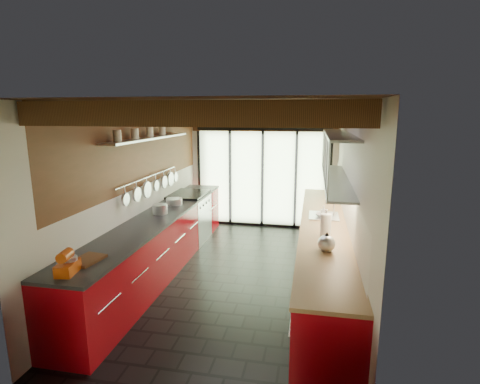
{
  "coord_description": "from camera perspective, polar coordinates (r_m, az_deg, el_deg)",
  "views": [
    {
      "loc": [
        1.08,
        -5.33,
        2.49
      ],
      "look_at": [
        -0.05,
        0.4,
        1.25
      ],
      "focal_mm": 28.0,
      "sensor_mm": 36.0,
      "label": 1
    }
  ],
  "objects": [
    {
      "name": "ground",
      "position": [
        5.98,
        -0.3,
        -12.62
      ],
      "size": [
        5.5,
        5.5,
        0.0
      ],
      "primitive_type": "plane",
      "color": "black",
      "rests_on": "ground"
    },
    {
      "name": "room_shell",
      "position": [
        5.5,
        -0.32,
        3.25
      ],
      "size": [
        5.5,
        5.5,
        5.5
      ],
      "color": "silver",
      "rests_on": "ground"
    },
    {
      "name": "ceiling_beams",
      "position": [
        5.81,
        0.43,
        11.72
      ],
      "size": [
        3.14,
        5.06,
        4.9
      ],
      "color": "#593316",
      "rests_on": "ground"
    },
    {
      "name": "glass_door",
      "position": [
        8.14,
        3.48,
        6.1
      ],
      "size": [
        2.95,
        0.1,
        2.9
      ],
      "color": "#C6EAAD",
      "rests_on": "ground"
    },
    {
      "name": "left_counter",
      "position": [
        6.17,
        -12.1,
        -7.49
      ],
      "size": [
        0.68,
        5.0,
        0.92
      ],
      "color": "#A0070F",
      "rests_on": "ground"
    },
    {
      "name": "range_stove",
      "position": [
        7.45,
        -7.74,
        -3.85
      ],
      "size": [
        0.66,
        0.9,
        0.97
      ],
      "color": "silver",
      "rests_on": "ground"
    },
    {
      "name": "right_counter",
      "position": [
        5.7,
        12.51,
        -9.14
      ],
      "size": [
        0.68,
        5.0,
        0.92
      ],
      "color": "#A0070F",
      "rests_on": "ground"
    },
    {
      "name": "sink_assembly",
      "position": [
        5.93,
        12.78,
        -3.26
      ],
      "size": [
        0.45,
        0.52,
        0.43
      ],
      "color": "silver",
      "rests_on": "right_counter"
    },
    {
      "name": "upper_cabinets_right",
      "position": [
        5.67,
        14.66,
        5.13
      ],
      "size": [
        0.34,
        3.0,
        3.0
      ],
      "color": "silver",
      "rests_on": "ground"
    },
    {
      "name": "left_wall_fixtures",
      "position": [
        6.21,
        -13.24,
        5.15
      ],
      "size": [
        0.28,
        2.6,
        0.96
      ],
      "color": "silver",
      "rests_on": "ground"
    },
    {
      "name": "stand_mixer",
      "position": [
        4.15,
        -24.76,
        -9.92
      ],
      "size": [
        0.2,
        0.3,
        0.25
      ],
      "color": "#CE4A10",
      "rests_on": "left_counter"
    },
    {
      "name": "pot_large",
      "position": [
        6.06,
        -12.07,
        -2.56
      ],
      "size": [
        0.24,
        0.24,
        0.15
      ],
      "primitive_type": "cylinder",
      "rotation": [
        0.0,
        0.0,
        -0.02
      ],
      "color": "silver",
      "rests_on": "left_counter"
    },
    {
      "name": "pot_small",
      "position": [
        6.62,
        -9.99,
        -1.44
      ],
      "size": [
        0.29,
        0.29,
        0.11
      ],
      "primitive_type": "cylinder",
      "rotation": [
        0.0,
        0.0,
        -0.02
      ],
      "color": "silver",
      "rests_on": "left_counter"
    },
    {
      "name": "cutting_board",
      "position": [
        4.41,
        -22.28,
        -9.55
      ],
      "size": [
        0.3,
        0.39,
        0.03
      ],
      "primitive_type": "cube",
      "rotation": [
        0.0,
        0.0,
        -0.13
      ],
      "color": "brown",
      "rests_on": "left_counter"
    },
    {
      "name": "kettle",
      "position": [
        4.46,
        13.06,
        -7.51
      ],
      "size": [
        0.26,
        0.28,
        0.24
      ],
      "color": "silver",
      "rests_on": "right_counter"
    },
    {
      "name": "paper_towel",
      "position": [
        4.91,
        12.92,
        -5.06
      ],
      "size": [
        0.18,
        0.18,
        0.37
      ],
      "color": "white",
      "rests_on": "right_counter"
    },
    {
      "name": "soap_bottle",
      "position": [
        5.86,
        12.65,
        -2.92
      ],
      "size": [
        0.09,
        0.09,
        0.18
      ],
      "primitive_type": "imported",
      "rotation": [
        0.0,
        0.0,
        -0.12
      ],
      "color": "silver",
      "rests_on": "right_counter"
    },
    {
      "name": "bowl",
      "position": [
        5.89,
        12.62,
        -3.48
      ],
      "size": [
        0.3,
        0.3,
        0.06
      ],
      "primitive_type": "imported",
      "rotation": [
        0.0,
        0.0,
        -0.33
      ],
      "color": "silver",
      "rests_on": "right_counter"
    }
  ]
}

